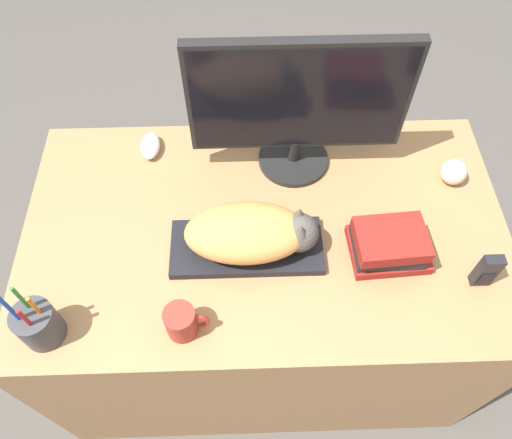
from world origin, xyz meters
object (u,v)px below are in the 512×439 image
Objects in this scene: baseball at (454,172)px; monitor at (299,103)px; book_stack at (389,244)px; computer_mouse at (150,146)px; cat at (254,232)px; phone at (487,271)px; coffee_mug at (182,322)px; pen_cup at (38,324)px; keyboard at (247,247)px.

monitor is at bearing 169.34° from baseball.
computer_mouse is at bearing 149.36° from book_stack.
monitor is 0.42m from book_stack.
monitor reaches higher than computer_mouse.
cat is 0.59× the size of monitor.
monitor reaches higher than phone.
coffee_mug is at bearing -159.72° from book_stack.
phone is (0.55, -0.11, -0.03)m from cat.
cat is 1.64× the size of book_stack.
phone is at bearing -28.38° from computer_mouse.
phone is at bearing 7.95° from coffee_mug.
coffee_mug is at bearing 0.00° from pen_cup.
book_stack is at bearing -134.18° from baseball.
book_stack reaches higher than coffee_mug.
phone is (0.72, 0.10, 0.01)m from coffee_mug.
monitor is at bearing -7.68° from computer_mouse.
keyboard is at bearing 180.00° from cat.
book_stack is at bearing 20.28° from coffee_mug.
computer_mouse is 0.45× the size of pen_cup.
keyboard is at bearing 54.43° from coffee_mug.
computer_mouse is (-0.28, 0.35, 0.01)m from keyboard.
pen_cup is (-0.61, -0.50, -0.17)m from monitor.
cat is at bearing 175.86° from book_stack.
pen_cup is 1.11× the size of book_stack.
pen_cup is 0.85m from book_stack.
coffee_mug is at bearing -172.05° from phone.
coffee_mug is 0.51× the size of book_stack.
monitor reaches higher than cat.
pen_cup is 2.00× the size of phone.
book_stack reaches higher than keyboard.
computer_mouse is 1.40× the size of baseball.
book_stack is (-0.22, 0.09, -0.01)m from phone.
baseball is (0.58, 0.21, 0.02)m from keyboard.
coffee_mug is at bearing -128.92° from cat.
phone is (0.57, -0.11, 0.04)m from keyboard.
keyboard is 0.26m from coffee_mug.
computer_mouse is at bearing 170.79° from baseball.
pen_cup is at bearing -174.47° from phone.
book_stack is (0.63, -0.37, 0.03)m from computer_mouse.
computer_mouse is 0.73m from book_stack.
phone is (0.43, -0.40, -0.17)m from monitor.
cat is 0.60m from baseball.
cat is at bearing 23.21° from pen_cup.
monitor is at bearing 67.36° from cat.
cat is 3.20× the size of coffee_mug.
computer_mouse is at bearing 130.19° from cat.
baseball is at bearing 20.45° from cat.
book_stack is at bearing -56.09° from monitor.
baseball is (0.73, 0.42, -0.01)m from coffee_mug.
monitor is at bearing 64.19° from keyboard.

